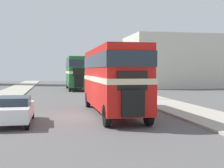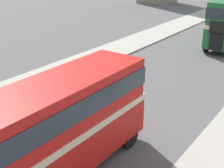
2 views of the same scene
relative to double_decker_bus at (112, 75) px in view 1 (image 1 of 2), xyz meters
name	(u,v)px [view 1 (image 1 of 2)]	position (x,y,z in m)	size (l,w,h in m)	color
ground_plane	(86,117)	(-1.65, -0.64, -2.40)	(120.00, 120.00, 0.00)	#565454
sidewalk_right	(194,113)	(5.10, -0.64, -2.34)	(3.50, 120.00, 0.12)	#A8A093
double_decker_bus	(112,75)	(0.00, 0.00, 0.00)	(2.38, 10.25, 4.00)	red
bus_distant	(76,71)	(-0.43, 24.40, 0.25)	(2.40, 9.55, 4.46)	#1E602D
car_parked_near	(13,110)	(-5.55, -2.35, -1.67)	(1.84, 4.39, 1.36)	white
pedestrian_walking	(155,89)	(5.48, 8.06, -1.37)	(0.32, 0.32, 1.60)	#282833
shop_building_block	(195,62)	(19.07, 28.28, 1.64)	(21.91, 10.48, 8.07)	beige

